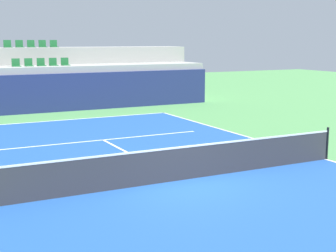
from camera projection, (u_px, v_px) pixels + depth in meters
ground_plane at (181, 180)px, 13.98m from camera, size 80.00×80.00×0.00m
court_surface at (181, 180)px, 13.98m from camera, size 11.00×24.00×0.01m
baseline_far at (65, 120)px, 24.46m from camera, size 11.00×0.10×0.00m
sideline_right at (325, 159)px, 16.43m from camera, size 0.10×24.00×0.00m
service_line_far at (103, 140)px, 19.59m from camera, size 8.26×0.10×0.00m
centre_service_line at (135, 157)px, 16.78m from camera, size 0.10×6.40×0.00m
back_wall at (49, 93)px, 26.97m from camera, size 19.67×0.30×2.09m
stands_tier_lower at (43, 88)px, 28.12m from camera, size 19.67×2.40×2.46m
stands_tier_upper at (33, 76)px, 30.14m from camera, size 19.67×2.40×3.46m
seating_row_lower at (41, 64)px, 27.97m from camera, size 3.19×0.44×0.44m
seating_row_upper at (31, 45)px, 29.91m from camera, size 3.19×0.44×0.44m
tennis_net at (181, 163)px, 13.89m from camera, size 11.08×0.08×1.07m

